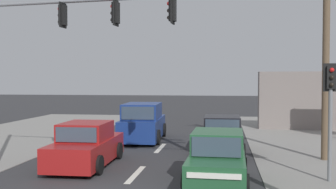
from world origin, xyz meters
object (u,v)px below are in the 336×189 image
at_px(utility_pole_midground_right, 326,31).
at_px(traffic_signal_mast, 54,42).
at_px(suv_crossing_left, 143,123).
at_px(hatchback_oncoming_mid, 217,160).
at_px(hatchback_oncoming_near, 222,136).
at_px(sedan_kerbside_parked, 86,146).
at_px(pedestal_signal_right_kerb, 331,102).

bearing_deg(utility_pole_midground_right, traffic_signal_mast, -163.27).
xyz_separation_m(suv_crossing_left, hatchback_oncoming_mid, (3.90, -7.90, -0.18)).
bearing_deg(suv_crossing_left, hatchback_oncoming_near, -35.77).
distance_m(suv_crossing_left, hatchback_oncoming_near, 4.96).
bearing_deg(sedan_kerbside_parked, hatchback_oncoming_mid, -20.93).
xyz_separation_m(utility_pole_midground_right, sedan_kerbside_parked, (-8.69, -2.18, -4.22)).
bearing_deg(traffic_signal_mast, sedan_kerbside_parked, 38.70).
bearing_deg(pedestal_signal_right_kerb, hatchback_oncoming_near, 126.31).
height_order(traffic_signal_mast, hatchback_oncoming_near, traffic_signal_mast).
distance_m(utility_pole_midground_right, pedestal_signal_right_kerb, 4.23).
distance_m(suv_crossing_left, hatchback_oncoming_mid, 8.81).
bearing_deg(traffic_signal_mast, suv_crossing_left, 76.38).
bearing_deg(sedan_kerbside_parked, suv_crossing_left, 82.69).
xyz_separation_m(pedestal_signal_right_kerb, sedan_kerbside_parked, (-8.02, 1.16, -1.71)).
height_order(utility_pole_midground_right, hatchback_oncoming_near, utility_pole_midground_right).
relative_size(pedestal_signal_right_kerb, suv_crossing_left, 0.77).
xyz_separation_m(utility_pole_midground_right, hatchback_oncoming_mid, (-4.01, -3.97, -4.22)).
height_order(traffic_signal_mast, pedestal_signal_right_kerb, traffic_signal_mast).
distance_m(traffic_signal_mast, hatchback_oncoming_near, 7.79).
bearing_deg(suv_crossing_left, pedestal_signal_right_kerb, -45.15).
distance_m(traffic_signal_mast, suv_crossing_left, 7.82).
bearing_deg(hatchback_oncoming_near, sedan_kerbside_parked, -146.19).
xyz_separation_m(sedan_kerbside_parked, suv_crossing_left, (0.78, 6.11, 0.18)).
relative_size(traffic_signal_mast, suv_crossing_left, 1.48).
distance_m(pedestal_signal_right_kerb, sedan_kerbside_parked, 8.28).
relative_size(utility_pole_midground_right, suv_crossing_left, 2.03).
distance_m(hatchback_oncoming_mid, hatchback_oncoming_near, 5.01).
height_order(pedestal_signal_right_kerb, suv_crossing_left, pedestal_signal_right_kerb).
height_order(traffic_signal_mast, hatchback_oncoming_mid, traffic_signal_mast).
relative_size(sedan_kerbside_parked, suv_crossing_left, 0.92).
bearing_deg(hatchback_oncoming_near, hatchback_oncoming_mid, -91.37).
height_order(suv_crossing_left, hatchback_oncoming_near, suv_crossing_left).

